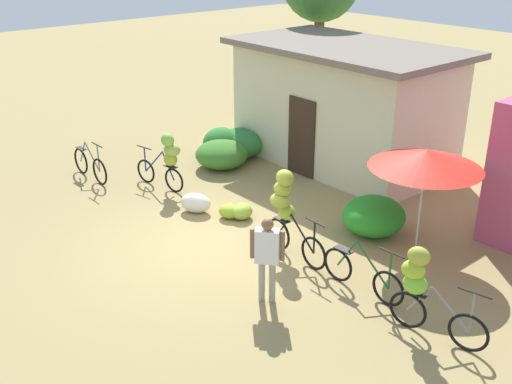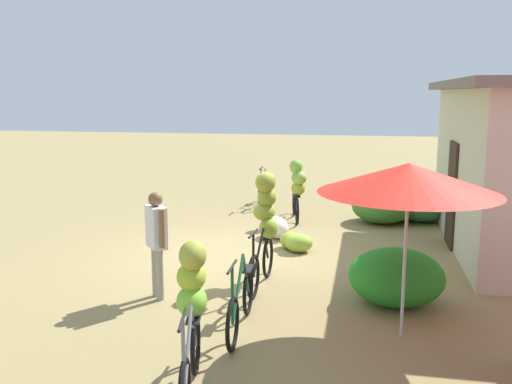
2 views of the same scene
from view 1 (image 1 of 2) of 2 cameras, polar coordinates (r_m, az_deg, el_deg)
name	(u,v)px [view 1 (image 1 of 2)]	position (r m, az deg, el deg)	size (l,w,h in m)	color
ground_plane	(205,246)	(12.27, -4.82, -5.03)	(60.00, 60.00, 0.00)	#988351
building_low	(343,104)	(16.30, 8.15, 8.13)	(5.96, 3.48, 3.14)	beige
hedge_bush_front_left	(222,143)	(16.70, -3.23, 4.56)	(1.05, 1.01, 0.87)	#337C31
hedge_bush_front_right	(239,143)	(16.81, -1.58, 4.59)	(1.32, 1.20, 0.80)	#2E7636
hedge_bush_mid	(222,154)	(16.10, -3.23, 3.54)	(1.38, 1.39, 0.72)	#3C7728
hedge_bush_by_door	(374,216)	(12.79, 10.96, -2.20)	(1.28, 1.32, 0.78)	#268C25
market_umbrella	(426,159)	(11.66, 15.61, 3.01)	(2.12, 2.12, 2.11)	beige
bicycle_leftmost	(90,165)	(15.86, -15.25, 2.44)	(1.68, 0.15, 1.05)	black
bicycle_near_pile	(167,157)	(14.62, -8.30, 3.28)	(1.56, 0.54, 1.46)	black
bicycle_center_loaded	(286,206)	(11.54, 2.87, -1.36)	(1.64, 0.44, 1.72)	black
bicycle_by_shop	(362,274)	(10.75, 9.92, -7.60)	(1.72, 0.16, 1.01)	black
bicycle_rightmost	(422,286)	(9.72, 15.29, -8.47)	(1.58, 0.50, 1.46)	black
banana_pile_on_ground	(237,211)	(13.29, -1.74, -1.82)	(0.81, 0.79, 0.34)	#7AC040
produce_sack	(196,203)	(13.62, -5.67, -1.02)	(0.70, 0.44, 0.44)	silver
person_vendor	(267,252)	(10.08, 1.06, -5.61)	(0.47, 0.41, 1.55)	gray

